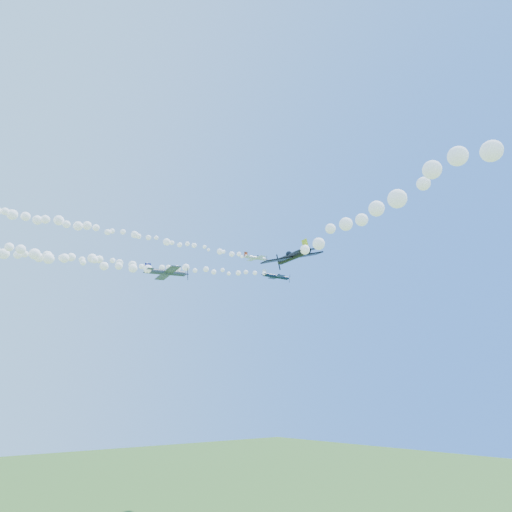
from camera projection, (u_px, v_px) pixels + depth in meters
plane_white at (256, 258)px, 104.30m from camera, size 6.75×7.10×1.80m
smoke_trail_white at (110, 231)px, 86.91m from camera, size 64.97×11.52×2.87m
plane_navy at (276, 276)px, 99.06m from camera, size 7.05×7.37×2.59m
smoke_trail_navy at (96, 260)px, 86.76m from camera, size 69.78×27.96×2.80m
plane_grey at (167, 272)px, 71.82m from camera, size 7.84×8.30×2.10m
plane_black at (292, 256)px, 50.44m from camera, size 7.72×7.54×2.64m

